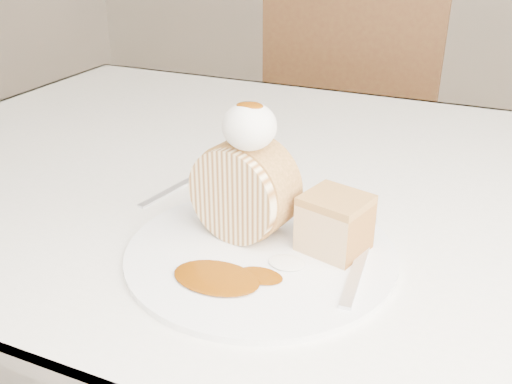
% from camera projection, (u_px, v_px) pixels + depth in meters
% --- Properties ---
extents(table, '(1.40, 0.90, 0.75)m').
position_uv_depth(table, '(311.00, 232.00, 0.85)').
color(table, white).
rests_on(table, ground).
extents(chair_far, '(0.45, 0.45, 0.94)m').
position_uv_depth(chair_far, '(353.00, 131.00, 1.60)').
color(chair_far, brown).
rests_on(chair_far, ground).
extents(plate, '(0.36, 0.36, 0.01)m').
position_uv_depth(plate, '(261.00, 252.00, 0.62)').
color(plate, white).
rests_on(plate, table).
extents(roulade_slice, '(0.12, 0.08, 0.11)m').
position_uv_depth(roulade_slice, '(244.00, 190.00, 0.63)').
color(roulade_slice, '#FFE9B1').
rests_on(roulade_slice, plate).
extents(cake_chunk, '(0.08, 0.08, 0.05)m').
position_uv_depth(cake_chunk, '(335.00, 227.00, 0.61)').
color(cake_chunk, tan).
rests_on(cake_chunk, plate).
extents(whipped_cream, '(0.06, 0.06, 0.05)m').
position_uv_depth(whipped_cream, '(249.00, 126.00, 0.58)').
color(whipped_cream, white).
rests_on(whipped_cream, roulade_slice).
extents(caramel_drizzle, '(0.03, 0.02, 0.01)m').
position_uv_depth(caramel_drizzle, '(250.00, 100.00, 0.57)').
color(caramel_drizzle, '#6C3304').
rests_on(caramel_drizzle, whipped_cream).
extents(caramel_pool, '(0.10, 0.08, 0.00)m').
position_uv_depth(caramel_pool, '(216.00, 278.00, 0.57)').
color(caramel_pool, '#6C3304').
rests_on(caramel_pool, plate).
extents(fork, '(0.04, 0.18, 0.00)m').
position_uv_depth(fork, '(356.00, 272.00, 0.58)').
color(fork, silver).
rests_on(fork, plate).
extents(spoon, '(0.05, 0.14, 0.00)m').
position_uv_depth(spoon, '(171.00, 191.00, 0.77)').
color(spoon, silver).
rests_on(spoon, table).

